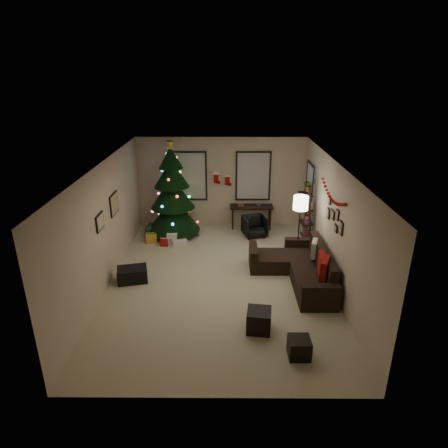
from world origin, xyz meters
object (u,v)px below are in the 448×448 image
at_px(christmas_tree, 172,196).
at_px(bookshelf, 307,218).
at_px(desk_chair, 255,226).
at_px(sofa, 301,268).
at_px(desk, 251,208).

xyz_separation_m(christmas_tree, bookshelf, (3.68, -0.89, -0.31)).
bearing_deg(desk_chair, sofa, -85.17).
bearing_deg(desk, desk_chair, -84.28).
height_order(desk, bookshelf, bookshelf).
relative_size(christmas_tree, desk, 2.20).
xyz_separation_m(sofa, desk_chair, (-0.90, 2.49, 0.03)).
bearing_deg(christmas_tree, desk_chair, -2.43).
relative_size(sofa, desk, 1.93).
distance_m(christmas_tree, bookshelf, 3.80).
bearing_deg(bookshelf, desk_chair, 149.14).
relative_size(desk_chair, bookshelf, 0.34).
relative_size(christmas_tree, sofa, 1.14).
xyz_separation_m(desk, desk_chair, (0.07, -0.65, -0.31)).
bearing_deg(desk_chair, christmas_tree, 162.60).
xyz_separation_m(sofa, desk, (-0.96, 3.14, 0.34)).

